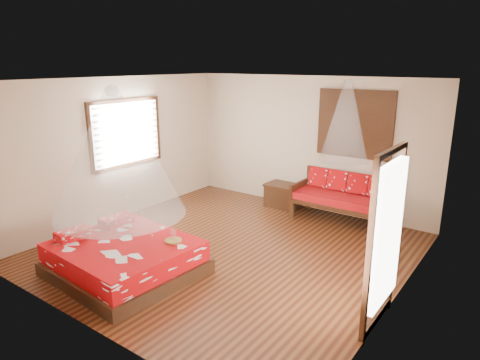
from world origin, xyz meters
name	(u,v)px	position (x,y,z in m)	size (l,w,h in m)	color
room	(229,169)	(0.00, 0.00, 1.40)	(5.54, 5.54, 2.84)	black
bed	(124,258)	(-0.75, -1.60, 0.25)	(2.10, 1.92, 0.63)	black
daybed	(343,196)	(1.01, 2.39, 0.52)	(1.90, 0.84, 0.97)	black
storage_chest	(283,195)	(-0.39, 2.45, 0.26)	(0.74, 0.54, 0.51)	black
shutter_panel	(355,124)	(1.01, 2.72, 1.90)	(1.52, 0.06, 1.32)	black
window_left	(127,133)	(-2.71, 0.20, 1.70)	(0.10, 1.74, 1.34)	black
glazed_door	(383,240)	(2.72, -0.60, 1.07)	(0.08, 1.02, 2.16)	black
wine_tray	(173,238)	(-0.17, -1.14, 0.55)	(0.25, 0.25, 0.20)	brown
mosquito_net_main	(117,153)	(-0.74, -1.60, 1.85)	(1.86, 1.86, 1.80)	white
mosquito_net_daybed	(346,122)	(1.01, 2.25, 2.00)	(0.90, 0.90, 1.50)	white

